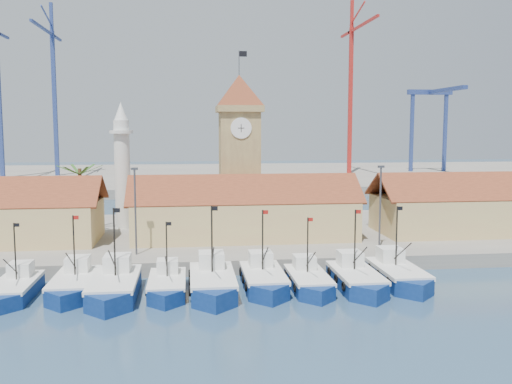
{
  "coord_description": "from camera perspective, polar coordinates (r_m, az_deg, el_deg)",
  "views": [
    {
      "loc": [
        -6.58,
        -46.93,
        14.61
      ],
      "look_at": [
        1.2,
        18.0,
        7.16
      ],
      "focal_mm": 40.0,
      "sensor_mm": 36.0,
      "label": 1
    }
  ],
  "objects": [
    {
      "name": "palm_tree",
      "position": [
        74.62,
        -17.15,
        -0.22
      ],
      "size": [
        5.6,
        5.03,
        8.39
      ],
      "color": "brown",
      "rests_on": "quay"
    },
    {
      "name": "boat_8",
      "position": [
        55.23,
        14.12,
        -8.18
      ],
      "size": [
        3.7,
        10.15,
        7.68
      ],
      "color": "navy",
      "rests_on": "ground"
    },
    {
      "name": "hall_center",
      "position": [
        68.08,
        -1.2,
        -2.48
      ],
      "size": [
        27.04,
        10.13,
        7.61
      ],
      "color": "tan",
      "rests_on": "quay"
    },
    {
      "name": "quay",
      "position": [
        72.57,
        -1.51,
        -4.51
      ],
      "size": [
        140.0,
        32.0,
        1.5
      ],
      "primitive_type": "cube",
      "color": "gray",
      "rests_on": "ground"
    },
    {
      "name": "crane_red_right",
      "position": [
        157.57,
        9.57,
        11.11
      ],
      "size": [
        1.0,
        31.59,
        46.17
      ],
      "color": "red",
      "rests_on": "terminal"
    },
    {
      "name": "lamp_posts",
      "position": [
        59.91,
        0.02,
        -1.3
      ],
      "size": [
        80.7,
        0.25,
        9.03
      ],
      "color": "#3F3F44",
      "rests_on": "quay"
    },
    {
      "name": "crane_blue_near",
      "position": [
        158.1,
        -19.64,
        10.38
      ],
      "size": [
        1.0,
        30.2,
        44.24
      ],
      "color": "navy",
      "rests_on": "terminal"
    },
    {
      "name": "boat_7",
      "position": [
        53.0,
        10.08,
        -8.72
      ],
      "size": [
        3.65,
        10.0,
        7.57
      ],
      "color": "navy",
      "rests_on": "ground"
    },
    {
      "name": "boat_1",
      "position": [
        53.09,
        -17.8,
        -8.95
      ],
      "size": [
        3.51,
        9.63,
        7.28
      ],
      "color": "navy",
      "rests_on": "ground"
    },
    {
      "name": "boat_6",
      "position": [
        52.13,
        5.34,
        -8.99
      ],
      "size": [
        3.31,
        9.07,
        6.86
      ],
      "color": "navy",
      "rests_on": "ground"
    },
    {
      "name": "clock_tower",
      "position": [
        73.27,
        -1.68,
        4.43
      ],
      "size": [
        5.8,
        5.8,
        22.7
      ],
      "color": "tan",
      "rests_on": "quay"
    },
    {
      "name": "terminal",
      "position": [
        157.66,
        -4.41,
        1.53
      ],
      "size": [
        240.0,
        80.0,
        2.0
      ],
      "primitive_type": "cube",
      "color": "gray",
      "rests_on": "ground"
    },
    {
      "name": "boat_4",
      "position": [
        50.91,
        -4.35,
        -9.21
      ],
      "size": [
        3.92,
        10.73,
        8.12
      ],
      "color": "navy",
      "rests_on": "ground"
    },
    {
      "name": "boat_5",
      "position": [
        52.14,
        0.79,
        -8.88
      ],
      "size": [
        3.64,
        9.96,
        7.54
      ],
      "color": "navy",
      "rests_on": "ground"
    },
    {
      "name": "gantry",
      "position": [
        168.28,
        17.4,
        8.06
      ],
      "size": [
        13.0,
        22.0,
        23.2
      ],
      "color": "navy",
      "rests_on": "terminal"
    },
    {
      "name": "minaret",
      "position": [
        75.56,
        -13.23,
        2.63
      ],
      "size": [
        3.0,
        3.0,
        16.3
      ],
      "color": "silver",
      "rests_on": "quay"
    },
    {
      "name": "boat_2",
      "position": [
        51.06,
        -13.99,
        -9.34
      ],
      "size": [
        3.92,
        10.75,
        8.13
      ],
      "color": "navy",
      "rests_on": "ground"
    },
    {
      "name": "ground",
      "position": [
        49.59,
        1.12,
        -10.63
      ],
      "size": [
        400.0,
        400.0,
        0.0
      ],
      "primitive_type": "plane",
      "color": "navy",
      "rests_on": "ground"
    },
    {
      "name": "hall_right",
      "position": [
        77.98,
        22.91,
        -1.84
      ],
      "size": [
        31.2,
        10.13,
        7.61
      ],
      "color": "tan",
      "rests_on": "quay"
    },
    {
      "name": "boat_3",
      "position": [
        51.24,
        -8.89,
        -9.34
      ],
      "size": [
        3.23,
        8.84,
        6.69
      ],
      "color": "navy",
      "rests_on": "ground"
    },
    {
      "name": "boat_0",
      "position": [
        53.66,
        -23.04,
        -9.05
      ],
      "size": [
        3.28,
        8.98,
        6.79
      ],
      "color": "navy",
      "rests_on": "ground"
    }
  ]
}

